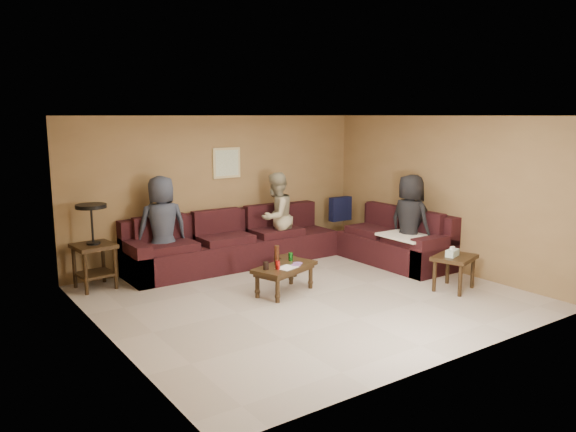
% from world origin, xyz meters
% --- Properties ---
extents(room, '(5.60, 5.50, 2.50)m').
position_xyz_m(room, '(0.00, 0.00, 1.66)').
color(room, '#B9AB9C').
rests_on(room, ground).
extents(sectional_sofa, '(4.65, 2.90, 0.97)m').
position_xyz_m(sectional_sofa, '(0.81, 1.52, 0.33)').
color(sectional_sofa, '#331115').
rests_on(sectional_sofa, ground).
extents(coffee_table, '(1.08, 0.77, 0.69)m').
position_xyz_m(coffee_table, '(-0.17, 0.34, 0.35)').
color(coffee_table, '#312010').
rests_on(coffee_table, ground).
extents(end_table_left, '(0.60, 0.60, 1.25)m').
position_xyz_m(end_table_left, '(-2.32, 2.11, 0.65)').
color(end_table_left, '#312010').
rests_on(end_table_left, ground).
extents(side_table_right, '(0.74, 0.67, 0.65)m').
position_xyz_m(side_table_right, '(1.93, -0.94, 0.43)').
color(side_table_right, '#312010').
rests_on(side_table_right, ground).
extents(waste_bin, '(0.28, 0.28, 0.32)m').
position_xyz_m(waste_bin, '(0.33, 1.05, 0.16)').
color(waste_bin, '#312010').
rests_on(waste_bin, ground).
extents(wall_art, '(0.52, 0.04, 0.52)m').
position_xyz_m(wall_art, '(0.10, 2.48, 1.70)').
color(wall_art, '#CAB97E').
rests_on(wall_art, ground).
extents(person_left, '(0.82, 0.57, 1.60)m').
position_xyz_m(person_left, '(-1.27, 2.08, 0.80)').
color(person_left, '#2F3442').
rests_on(person_left, ground).
extents(person_middle, '(0.92, 0.84, 1.54)m').
position_xyz_m(person_middle, '(0.75, 1.93, 0.77)').
color(person_middle, tan).
rests_on(person_middle, ground).
extents(person_right, '(0.57, 0.81, 1.57)m').
position_xyz_m(person_right, '(2.26, 0.24, 0.78)').
color(person_right, black).
rests_on(person_right, ground).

